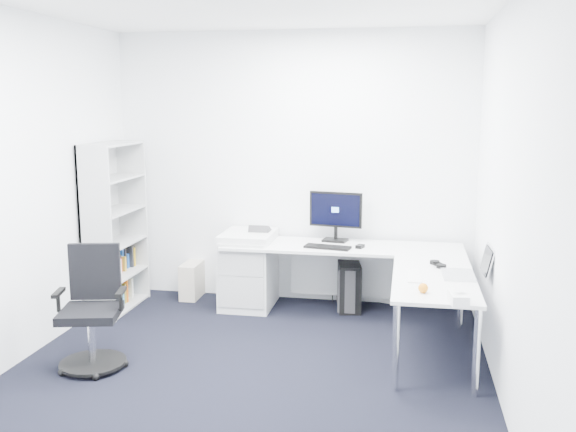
% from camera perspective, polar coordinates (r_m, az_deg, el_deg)
% --- Properties ---
extents(ground, '(4.20, 4.20, 0.00)m').
position_cam_1_polar(ground, '(4.81, -4.19, -14.57)').
color(ground, black).
extents(wall_back, '(3.60, 0.02, 2.70)m').
position_cam_1_polar(wall_back, '(6.45, 0.40, 4.27)').
color(wall_back, white).
rests_on(wall_back, ground).
extents(wall_front, '(3.60, 0.02, 2.70)m').
position_cam_1_polar(wall_front, '(2.49, -16.98, -5.53)').
color(wall_front, white).
rests_on(wall_front, ground).
extents(wall_left, '(0.02, 4.20, 2.70)m').
position_cam_1_polar(wall_left, '(5.18, -24.05, 1.97)').
color(wall_left, white).
rests_on(wall_left, ground).
extents(wall_right, '(0.02, 4.20, 2.70)m').
position_cam_1_polar(wall_right, '(4.32, 19.32, 0.83)').
color(wall_right, white).
rests_on(wall_right, ground).
extents(l_desk, '(2.27, 1.27, 0.66)m').
position_cam_1_polar(l_desk, '(5.89, 4.48, -6.44)').
color(l_desk, silver).
rests_on(l_desk, ground).
extents(drawer_pedestal, '(0.49, 0.61, 0.75)m').
position_cam_1_polar(drawer_pedestal, '(6.38, -3.52, -4.75)').
color(drawer_pedestal, silver).
rests_on(drawer_pedestal, ground).
extents(bookshelf, '(0.32, 0.81, 1.63)m').
position_cam_1_polar(bookshelf, '(6.42, -15.11, -0.95)').
color(bookshelf, '#AEB0B0').
rests_on(bookshelf, ground).
extents(task_chair, '(0.63, 0.63, 0.93)m').
position_cam_1_polar(task_chair, '(5.10, -17.18, -7.95)').
color(task_chair, black).
rests_on(task_chair, ground).
extents(black_pc_tower, '(0.28, 0.50, 0.46)m').
position_cam_1_polar(black_pc_tower, '(6.36, 5.42, -6.14)').
color(black_pc_tower, black).
rests_on(black_pc_tower, ground).
extents(beige_pc_tower, '(0.18, 0.39, 0.36)m').
position_cam_1_polar(beige_pc_tower, '(6.77, -8.50, -5.64)').
color(beige_pc_tower, '#BBB19E').
rests_on(beige_pc_tower, ground).
extents(power_strip, '(0.33, 0.12, 0.04)m').
position_cam_1_polar(power_strip, '(6.61, 9.69, -7.54)').
color(power_strip, white).
rests_on(power_strip, ground).
extents(monitor, '(0.54, 0.25, 0.50)m').
position_cam_1_polar(monitor, '(6.25, 4.23, -0.00)').
color(monitor, black).
rests_on(monitor, l_desk).
extents(black_keyboard, '(0.45, 0.22, 0.02)m').
position_cam_1_polar(black_keyboard, '(5.99, 3.53, -2.77)').
color(black_keyboard, black).
rests_on(black_keyboard, l_desk).
extents(mouse, '(0.08, 0.11, 0.03)m').
position_cam_1_polar(mouse, '(6.02, 6.42, -2.70)').
color(mouse, black).
rests_on(mouse, l_desk).
extents(desk_phone, '(0.21, 0.21, 0.14)m').
position_cam_1_polar(desk_phone, '(6.35, -2.50, -1.47)').
color(desk_phone, '#28282B').
rests_on(desk_phone, l_desk).
extents(laptop, '(0.37, 0.36, 0.25)m').
position_cam_1_polar(laptop, '(5.18, 14.94, -3.83)').
color(laptop, '#BBBDC2').
rests_on(laptop, l_desk).
extents(white_keyboard, '(0.12, 0.38, 0.01)m').
position_cam_1_polar(white_keyboard, '(5.11, 11.11, -5.26)').
color(white_keyboard, white).
rests_on(white_keyboard, l_desk).
extents(headphones, '(0.19, 0.23, 0.05)m').
position_cam_1_polar(headphones, '(5.48, 13.19, -4.08)').
color(headphones, black).
rests_on(headphones, l_desk).
extents(orange_fruit, '(0.07, 0.07, 0.07)m').
position_cam_1_polar(orange_fruit, '(4.69, 11.93, -6.29)').
color(orange_fruit, orange).
rests_on(orange_fruit, l_desk).
extents(tissue_box, '(0.14, 0.23, 0.07)m').
position_cam_1_polar(tissue_box, '(4.51, 14.87, -7.07)').
color(tissue_box, white).
rests_on(tissue_box, l_desk).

